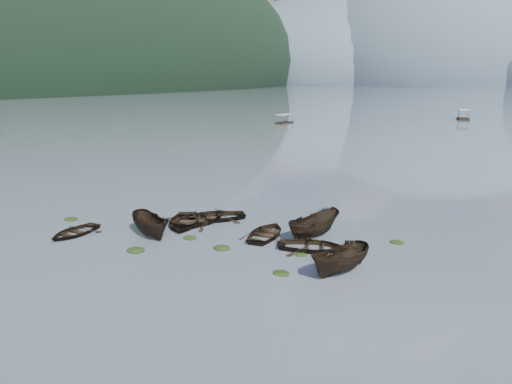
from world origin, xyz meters
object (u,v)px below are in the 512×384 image
at_px(rowboat_0, 75,235).
at_px(pontoon_centre, 463,120).
at_px(rowboat_3, 267,236).
at_px(pontoon_left, 284,123).

height_order(rowboat_0, pontoon_centre, pontoon_centre).
bearing_deg(pontoon_centre, rowboat_3, -100.59).
relative_size(rowboat_3, pontoon_centre, 0.63).
xyz_separation_m(rowboat_0, pontoon_centre, (20.78, 114.61, 0.00)).
height_order(rowboat_0, pontoon_left, pontoon_left).
relative_size(rowboat_3, pontoon_left, 0.78).
xyz_separation_m(rowboat_3, pontoon_centre, (8.38, 108.93, 0.00)).
bearing_deg(rowboat_3, pontoon_centre, -97.97).
distance_m(rowboat_0, rowboat_3, 13.64).
height_order(rowboat_3, pontoon_centre, pontoon_centre).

